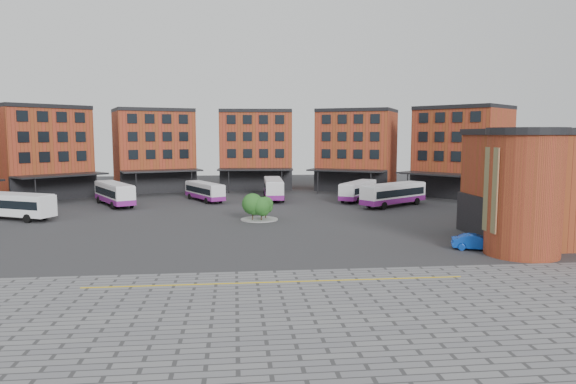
{
  "coord_description": "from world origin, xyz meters",
  "views": [
    {
      "loc": [
        -0.82,
        -47.93,
        10.01
      ],
      "look_at": [
        4.75,
        5.56,
        4.0
      ],
      "focal_mm": 32.0,
      "sensor_mm": 36.0,
      "label": 1
    }
  ],
  "objects": [
    {
      "name": "blue_car",
      "position": [
        20.1,
        -5.85,
        0.68
      ],
      "size": [
        4.36,
        2.72,
        1.36
      ],
      "primitive_type": "imported",
      "rotation": [
        0.0,
        0.0,
        1.23
      ],
      "color": "#0D3CAF",
      "rests_on": "ground"
    },
    {
      "name": "paving_zone",
      "position": [
        2.0,
        -22.0,
        0.01
      ],
      "size": [
        50.0,
        22.0,
        0.02
      ],
      "primitive_type": "cube",
      "color": "slate",
      "rests_on": "ground"
    },
    {
      "name": "bus_d",
      "position": [
        5.1,
        30.9,
        1.75
      ],
      "size": [
        3.17,
        11.52,
        3.23
      ],
      "rotation": [
        0.0,
        0.0,
        -0.03
      ],
      "color": "silver",
      "rests_on": "ground"
    },
    {
      "name": "tree_island",
      "position": [
        1.88,
        11.49,
        1.69
      ],
      "size": [
        4.4,
        4.4,
        3.24
      ],
      "color": "gray",
      "rests_on": "ground"
    },
    {
      "name": "east_building",
      "position": [
        28.7,
        -3.06,
        5.29
      ],
      "size": [
        17.4,
        15.4,
        10.6
      ],
      "color": "maroon",
      "rests_on": "ground"
    },
    {
      "name": "bus_e",
      "position": [
        17.86,
        28.21,
        1.58
      ],
      "size": [
        7.73,
        9.96,
        2.92
      ],
      "rotation": [
        0.0,
        0.0,
        -0.59
      ],
      "color": "white",
      "rests_on": "ground"
    },
    {
      "name": "main_building",
      "position": [
        -4.77,
        38.25,
        7.23
      ],
      "size": [
        94.14,
        42.48,
        14.6
      ],
      "color": "maroon",
      "rests_on": "ground"
    },
    {
      "name": "yellow_line",
      "position": [
        2.0,
        -14.0,
        0.03
      ],
      "size": [
        26.0,
        0.15,
        0.02
      ],
      "primitive_type": "cube",
      "color": "gold",
      "rests_on": "paving_zone"
    },
    {
      "name": "bus_c",
      "position": [
        -5.42,
        30.18,
        1.52
      ],
      "size": [
        6.54,
        9.9,
        2.8
      ],
      "rotation": [
        0.0,
        0.0,
        0.47
      ],
      "color": "silver",
      "rests_on": "ground"
    },
    {
      "name": "ground",
      "position": [
        0.0,
        0.0,
        0.0
      ],
      "size": [
        160.0,
        160.0,
        0.0
      ],
      "primitive_type": "plane",
      "color": "#28282B",
      "rests_on": "ground"
    },
    {
      "name": "bus_a",
      "position": [
        -27.12,
        15.29,
        1.86
      ],
      "size": [
        11.09,
        7.11,
        3.14
      ],
      "rotation": [
        0.0,
        0.0,
        1.12
      ],
      "color": "white",
      "rests_on": "ground"
    },
    {
      "name": "bus_f",
      "position": [
        21.35,
        21.65,
        1.75
      ],
      "size": [
        10.95,
        8.64,
        3.23
      ],
      "rotation": [
        0.0,
        0.0,
        -0.97
      ],
      "color": "white",
      "rests_on": "ground"
    },
    {
      "name": "bus_b",
      "position": [
        -17.88,
        26.48,
        1.75
      ],
      "size": [
        7.71,
        11.32,
        3.22
      ],
      "rotation": [
        0.0,
        0.0,
        0.49
      ],
      "color": "white",
      "rests_on": "ground"
    }
  ]
}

